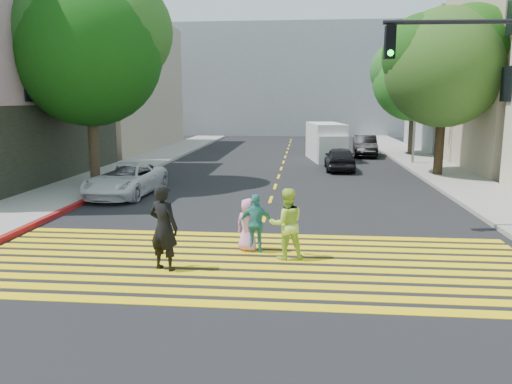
# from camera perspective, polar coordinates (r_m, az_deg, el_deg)

# --- Properties ---
(ground) EXTENTS (120.00, 120.00, 0.00)m
(ground) POSITION_cam_1_polar(r_m,az_deg,el_deg) (10.75, -1.55, -10.27)
(ground) COLOR black
(sidewalk_left) EXTENTS (3.00, 40.00, 0.15)m
(sidewalk_left) POSITION_cam_1_polar(r_m,az_deg,el_deg) (33.64, -11.42, 3.86)
(sidewalk_left) COLOR gray
(sidewalk_left) RESTS_ON ground
(sidewalk_right) EXTENTS (3.00, 60.00, 0.15)m
(sidewalk_right) POSITION_cam_1_polar(r_m,az_deg,el_deg) (26.28, 21.45, 1.55)
(sidewalk_right) COLOR gray
(sidewalk_right) RESTS_ON ground
(curb_red) EXTENTS (0.20, 8.00, 0.16)m
(curb_red) POSITION_cam_1_polar(r_m,az_deg,el_deg) (18.32, -21.07, -2.00)
(curb_red) COLOR maroon
(curb_red) RESTS_ON ground
(crosswalk) EXTENTS (13.40, 5.30, 0.01)m
(crosswalk) POSITION_cam_1_polar(r_m,az_deg,el_deg) (11.94, -0.80, -8.09)
(crosswalk) COLOR yellow
(crosswalk) RESTS_ON ground
(lane_line) EXTENTS (0.12, 34.40, 0.01)m
(lane_line) POSITION_cam_1_polar(r_m,az_deg,el_deg) (32.73, 3.27, 3.75)
(lane_line) COLOR yellow
(lane_line) RESTS_ON ground
(building_left_tan) EXTENTS (12.00, 16.00, 10.00)m
(building_left_tan) POSITION_cam_1_polar(r_m,az_deg,el_deg) (41.73, -19.34, 11.50)
(building_left_tan) COLOR tan
(building_left_tan) RESTS_ON ground
(building_right_grey) EXTENTS (10.00, 10.00, 10.00)m
(building_right_grey) POSITION_cam_1_polar(r_m,az_deg,el_deg) (42.30, 24.95, 11.10)
(building_right_grey) COLOR gray
(building_right_grey) RESTS_ON ground
(backdrop_block) EXTENTS (30.00, 8.00, 12.00)m
(backdrop_block) POSITION_cam_1_polar(r_m,az_deg,el_deg) (58.04, 4.35, 12.56)
(backdrop_block) COLOR gray
(backdrop_block) RESTS_ON ground
(tree_left) EXTENTS (8.05, 7.90, 9.18)m
(tree_left) POSITION_cam_1_polar(r_m,az_deg,el_deg) (23.52, -18.45, 15.74)
(tree_left) COLOR black
(tree_left) RESTS_ON ground
(tree_right_near) EXTENTS (6.88, 6.45, 8.37)m
(tree_right_near) POSITION_cam_1_polar(r_m,az_deg,el_deg) (26.58, 20.94, 13.78)
(tree_right_near) COLOR black
(tree_right_near) RESTS_ON ground
(tree_right_far) EXTENTS (7.17, 6.87, 8.19)m
(tree_right_far) POSITION_cam_1_polar(r_m,az_deg,el_deg) (36.07, 17.82, 12.69)
(tree_right_far) COLOR black
(tree_right_far) RESTS_ON ground
(pedestrian_man) EXTENTS (0.84, 0.70, 1.98)m
(pedestrian_man) POSITION_cam_1_polar(r_m,az_deg,el_deg) (11.40, -10.51, -4.02)
(pedestrian_man) COLOR black
(pedestrian_man) RESTS_ON ground
(pedestrian_woman) EXTENTS (0.99, 0.86, 1.74)m
(pedestrian_woman) POSITION_cam_1_polar(r_m,az_deg,el_deg) (12.05, 3.51, -3.66)
(pedestrian_woman) COLOR #BCE74B
(pedestrian_woman) RESTS_ON ground
(pedestrian_child) EXTENTS (0.78, 0.65, 1.36)m
(pedestrian_child) POSITION_cam_1_polar(r_m,az_deg,el_deg) (12.72, -0.92, -3.76)
(pedestrian_child) COLOR #ED93CF
(pedestrian_child) RESTS_ON ground
(pedestrian_extra) EXTENTS (0.88, 0.38, 1.50)m
(pedestrian_extra) POSITION_cam_1_polar(r_m,az_deg,el_deg) (12.56, 0.03, -3.64)
(pedestrian_extra) COLOR teal
(pedestrian_extra) RESTS_ON ground
(white_sedan) EXTENTS (2.48, 4.82, 1.30)m
(white_sedan) POSITION_cam_1_polar(r_m,az_deg,el_deg) (20.78, -14.69, 1.36)
(white_sedan) COLOR silver
(white_sedan) RESTS_ON ground
(dark_car_near) EXTENTS (1.57, 3.87, 1.32)m
(dark_car_near) POSITION_cam_1_polar(r_m,az_deg,el_deg) (27.82, 9.55, 3.80)
(dark_car_near) COLOR black
(dark_car_near) RESTS_ON ground
(silver_car) EXTENTS (2.25, 4.80, 1.35)m
(silver_car) POSITION_cam_1_polar(r_m,az_deg,el_deg) (40.51, 8.40, 5.89)
(silver_car) COLOR gray
(silver_car) RESTS_ON ground
(dark_car_parked) EXTENTS (1.77, 4.41, 1.43)m
(dark_car_parked) POSITION_cam_1_polar(r_m,az_deg,el_deg) (35.30, 12.33, 5.16)
(dark_car_parked) COLOR black
(dark_car_parked) RESTS_ON ground
(white_van) EXTENTS (2.55, 5.21, 2.36)m
(white_van) POSITION_cam_1_polar(r_m,az_deg,el_deg) (32.54, 8.05, 5.59)
(white_van) COLOR white
(white_van) RESTS_ON ground
(traffic_signal) EXTENTS (4.31, 0.52, 6.32)m
(traffic_signal) POSITION_cam_1_polar(r_m,az_deg,el_deg) (15.51, 25.30, 10.52)
(traffic_signal) COLOR black
(traffic_signal) RESTS_ON ground
(street_lamp) EXTENTS (1.93, 0.36, 8.53)m
(street_lamp) POSITION_cam_1_polar(r_m,az_deg,el_deg) (31.01, 17.59, 11.98)
(street_lamp) COLOR gray
(street_lamp) RESTS_ON ground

